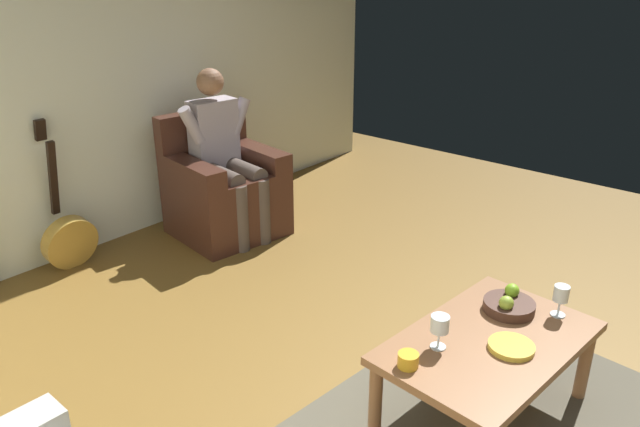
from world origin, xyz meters
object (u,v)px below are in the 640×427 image
(wine_glass_far, at_px, (440,326))
(armchair, at_px, (224,191))
(wine_glass_near, at_px, (561,296))
(decorative_dish, at_px, (511,347))
(person_seated, at_px, (224,151))
(guitar, at_px, (69,237))
(candle_jar, at_px, (408,360))
(fruit_bowl, at_px, (509,304))
(coffee_table, at_px, (489,350))

(wine_glass_far, bearing_deg, armchair, -109.73)
(wine_glass_near, relative_size, decorative_dish, 0.78)
(person_seated, xyz_separation_m, wine_glass_far, (0.83, 2.30, -0.13))
(guitar, relative_size, candle_jar, 11.57)
(fruit_bowl, bearing_deg, decorative_dish, 26.37)
(person_seated, height_order, candle_jar, person_seated)
(wine_glass_near, xyz_separation_m, candle_jar, (0.79, -0.33, -0.08))
(decorative_dish, distance_m, candle_jar, 0.48)
(guitar, distance_m, decorative_dish, 3.01)
(guitar, bearing_deg, armchair, 161.03)
(wine_glass_near, xyz_separation_m, wine_glass_far, (0.59, -0.30, 0.00))
(coffee_table, height_order, wine_glass_far, wine_glass_far)
(armchair, relative_size, coffee_table, 0.86)
(candle_jar, bearing_deg, fruit_bowl, 168.95)
(fruit_bowl, bearing_deg, guitar, -75.57)
(coffee_table, xyz_separation_m, wine_glass_near, (-0.39, 0.16, 0.16))
(guitar, relative_size, fruit_bowl, 4.21)
(wine_glass_far, bearing_deg, decorative_dish, 127.65)
(wine_glass_near, bearing_deg, coffee_table, -21.98)
(coffee_table, relative_size, fruit_bowl, 4.38)
(armchair, distance_m, coffee_table, 2.57)
(guitar, bearing_deg, coffee_table, 98.87)
(coffee_table, distance_m, wine_glass_near, 0.45)
(person_seated, xyz_separation_m, candle_jar, (1.03, 2.27, -0.21))
(wine_glass_near, height_order, candle_jar, wine_glass_near)
(coffee_table, distance_m, decorative_dish, 0.13)
(wine_glass_far, height_order, decorative_dish, wine_glass_far)
(fruit_bowl, xyz_separation_m, decorative_dish, (0.29, 0.14, -0.02))
(person_seated, relative_size, decorative_dish, 6.27)
(armchair, height_order, decorative_dish, armchair)
(coffee_table, distance_m, wine_glass_far, 0.30)
(armchair, relative_size, guitar, 0.89)
(armchair, height_order, wine_glass_near, armchair)
(armchair, distance_m, decorative_dish, 2.68)
(coffee_table, relative_size, guitar, 1.04)
(wine_glass_far, relative_size, decorative_dish, 0.78)
(person_seated, height_order, wine_glass_far, person_seated)
(fruit_bowl, bearing_deg, candle_jar, -11.05)
(wine_glass_far, bearing_deg, guitar, -84.90)
(fruit_bowl, height_order, candle_jar, fruit_bowl)
(wine_glass_near, distance_m, wine_glass_far, 0.67)
(armchair, distance_m, fruit_bowl, 2.48)
(person_seated, bearing_deg, guitar, -12.67)
(person_seated, relative_size, coffee_table, 1.17)
(armchair, xyz_separation_m, guitar, (1.08, -0.37, -0.11))
(person_seated, xyz_separation_m, decorative_dish, (0.64, 2.55, -0.23))
(candle_jar, bearing_deg, wine_glass_far, 172.20)
(guitar, bearing_deg, person_seated, 158.92)
(guitar, xyz_separation_m, decorative_dish, (-0.44, 2.97, 0.21))
(person_seated, height_order, coffee_table, person_seated)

